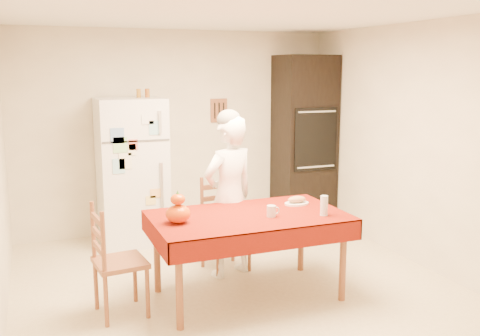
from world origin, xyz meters
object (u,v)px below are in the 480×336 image
chair_left (112,257)px  bread_plate (297,203)px  dining_table (248,222)px  wine_glass (324,206)px  refrigerator (132,171)px  chair_far (223,220)px  coffee_mug (271,211)px  oven_cabinet (304,140)px  seated_woman (229,197)px  pumpkin_lower (178,214)px

chair_left → bread_plate: 1.77m
dining_table → wine_glass: (0.61, -0.27, 0.16)m
dining_table → refrigerator: bearing=109.2°
chair_far → coffee_mug: bearing=-90.5°
oven_cabinet → chair_left: bearing=-145.4°
chair_far → seated_woman: seated_woman is taller
refrigerator → coffee_mug: 2.23m
pumpkin_lower → wine_glass: size_ratio=1.18×
coffee_mug → pumpkin_lower: pumpkin_lower is taller
chair_left → seated_woman: seated_woman is taller
chair_left → bread_plate: bearing=-92.3°
seated_woman → bread_plate: seated_woman is taller
bread_plate → oven_cabinet: bearing=60.1°
pumpkin_lower → dining_table: bearing=2.2°
refrigerator → chair_far: (0.70, -1.18, -0.34)m
oven_cabinet → pumpkin_lower: oven_cabinet is taller
pumpkin_lower → bread_plate: (1.20, 0.19, -0.07)m
pumpkin_lower → bread_plate: pumpkin_lower is taller
dining_table → pumpkin_lower: pumpkin_lower is taller
dining_table → pumpkin_lower: size_ratio=8.16×
wine_glass → chair_left: bearing=169.9°
refrigerator → chair_left: (-0.51, -1.88, -0.34)m
chair_left → seated_woman: 1.34m
chair_left → bread_plate: chair_left is taller
dining_table → chair_left: chair_left is taller
seated_woman → pumpkin_lower: seated_woman is taller
refrigerator → oven_cabinet: 2.29m
oven_cabinet → refrigerator: bearing=-178.8°
refrigerator → coffee_mug: (0.83, -2.07, -0.04)m
wine_glass → seated_woman: bearing=125.2°
chair_far → pumpkin_lower: chair_far is taller
oven_cabinet → wine_glass: (-1.00, -2.25, -0.25)m
chair_left → pumpkin_lower: size_ratio=4.56×
seated_woman → pumpkin_lower: bearing=23.4°
chair_far → chair_left: 1.40m
chair_far → seated_woman: 0.35m
bread_plate → coffee_mug: bearing=-143.2°
coffee_mug → seated_woman: bearing=100.8°
chair_left → coffee_mug: (1.34, -0.19, 0.30)m
oven_cabinet → wine_glass: bearing=-114.0°
oven_cabinet → coffee_mug: size_ratio=22.00×
oven_cabinet → seated_woman: bearing=-138.0°
chair_far → wine_glass: chair_far is taller
oven_cabinet → wine_glass: size_ratio=12.50×
chair_left → seated_woman: size_ratio=0.60×
chair_left → coffee_mug: 1.39m
oven_cabinet → dining_table: bearing=-129.1°
coffee_mug → chair_left: bearing=171.9°
oven_cabinet → wine_glass: 2.47m
refrigerator → bread_plate: bearing=-55.1°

